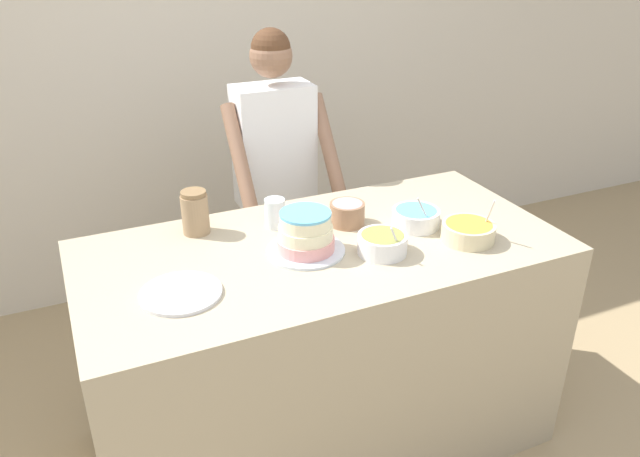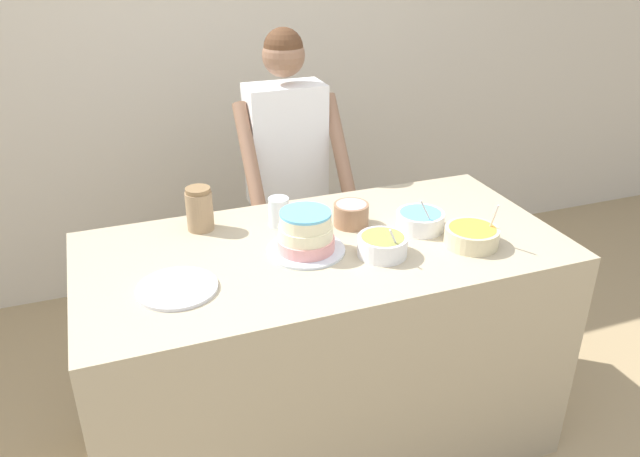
% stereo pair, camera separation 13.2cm
% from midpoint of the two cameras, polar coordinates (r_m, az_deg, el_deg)
% --- Properties ---
extents(wall_back, '(10.00, 0.05, 2.60)m').
position_cam_midpoint_polar(wall_back, '(3.65, -11.64, 14.40)').
color(wall_back, beige).
rests_on(wall_back, ground_plane).
extents(counter, '(1.79, 0.87, 0.94)m').
position_cam_midpoint_polar(counter, '(2.57, -1.27, -10.86)').
color(counter, tan).
rests_on(counter, ground_plane).
extents(person_baker, '(0.50, 0.44, 1.61)m').
position_cam_midpoint_polar(person_baker, '(3.01, -5.37, 5.86)').
color(person_baker, '#2D2D38').
rests_on(person_baker, ground_plane).
extents(cake, '(0.29, 0.29, 0.16)m').
position_cam_midpoint_polar(cake, '(2.24, -3.02, -0.56)').
color(cake, silver).
rests_on(cake, counter).
extents(frosting_bowl_blue, '(0.19, 0.19, 0.15)m').
position_cam_midpoint_polar(frosting_bowl_blue, '(2.46, 7.23, 1.02)').
color(frosting_bowl_blue, white).
rests_on(frosting_bowl_blue, counter).
extents(frosting_bowl_orange, '(0.20, 0.20, 0.18)m').
position_cam_midpoint_polar(frosting_bowl_orange, '(2.38, 11.87, -0.25)').
color(frosting_bowl_orange, beige).
rests_on(frosting_bowl_orange, counter).
extents(frosting_bowl_olive, '(0.18, 0.18, 0.14)m').
position_cam_midpoint_polar(frosting_bowl_olive, '(2.25, 4.05, -1.35)').
color(frosting_bowl_olive, white).
rests_on(frosting_bowl_olive, counter).
extents(frosting_bowl_pink, '(0.14, 0.14, 0.09)m').
position_cam_midpoint_polar(frosting_bowl_pink, '(2.45, 0.96, 1.43)').
color(frosting_bowl_pink, '#936B4C').
rests_on(frosting_bowl_pink, counter).
extents(drinking_glass, '(0.08, 0.08, 0.12)m').
position_cam_midpoint_polar(drinking_glass, '(2.44, -5.70, 1.39)').
color(drinking_glass, silver).
rests_on(drinking_glass, counter).
extents(ceramic_plate, '(0.27, 0.27, 0.01)m').
position_cam_midpoint_polar(ceramic_plate, '(2.08, -14.41, -5.77)').
color(ceramic_plate, silver).
rests_on(ceramic_plate, counter).
extents(stoneware_jar, '(0.10, 0.10, 0.17)m').
position_cam_midpoint_polar(stoneware_jar, '(2.43, -12.89, 1.42)').
color(stoneware_jar, '#9E7F5B').
rests_on(stoneware_jar, counter).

